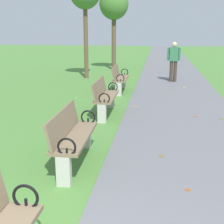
{
  "coord_description": "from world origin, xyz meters",
  "views": [
    {
      "loc": [
        0.83,
        -1.77,
        2.16
      ],
      "look_at": [
        -0.05,
        4.28,
        0.55
      ],
      "focal_mm": 50.86,
      "sensor_mm": 36.0,
      "label": 1
    }
  ],
  "objects_px": {
    "park_bench_4": "(119,78)",
    "tree_2": "(114,5)",
    "park_bench_2": "(72,136)",
    "park_bench_3": "(105,96)",
    "pedestrian_walking": "(174,60)"
  },
  "relations": [
    {
      "from": "park_bench_3",
      "to": "tree_2",
      "type": "xyz_separation_m",
      "value": [
        -1.05,
        9.19,
        2.85
      ]
    },
    {
      "from": "park_bench_2",
      "to": "tree_2",
      "type": "xyz_separation_m",
      "value": [
        -1.05,
        12.33,
        2.85
      ]
    },
    {
      "from": "park_bench_2",
      "to": "park_bench_4",
      "type": "distance_m",
      "value": 6.25
    },
    {
      "from": "park_bench_3",
      "to": "pedestrian_walking",
      "type": "xyz_separation_m",
      "value": [
        1.95,
        5.51,
        0.44
      ]
    },
    {
      "from": "park_bench_3",
      "to": "tree_2",
      "type": "bearing_deg",
      "value": 96.52
    },
    {
      "from": "park_bench_4",
      "to": "pedestrian_walking",
      "type": "relative_size",
      "value": 0.99
    },
    {
      "from": "park_bench_2",
      "to": "park_bench_3",
      "type": "xyz_separation_m",
      "value": [
        -0.0,
        3.14,
        0.0
      ]
    },
    {
      "from": "park_bench_2",
      "to": "park_bench_3",
      "type": "bearing_deg",
      "value": 90.0
    },
    {
      "from": "pedestrian_walking",
      "to": "park_bench_3",
      "type": "bearing_deg",
      "value": -109.5
    },
    {
      "from": "park_bench_2",
      "to": "pedestrian_walking",
      "type": "relative_size",
      "value": 0.99
    },
    {
      "from": "park_bench_3",
      "to": "tree_2",
      "type": "height_order",
      "value": "tree_2"
    },
    {
      "from": "park_bench_4",
      "to": "tree_2",
      "type": "xyz_separation_m",
      "value": [
        -1.05,
        6.08,
        2.85
      ]
    },
    {
      "from": "tree_2",
      "to": "park_bench_3",
      "type": "bearing_deg",
      "value": -83.48
    },
    {
      "from": "pedestrian_walking",
      "to": "park_bench_4",
      "type": "bearing_deg",
      "value": -129.12
    },
    {
      "from": "park_bench_3",
      "to": "tree_2",
      "type": "distance_m",
      "value": 9.68
    }
  ]
}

